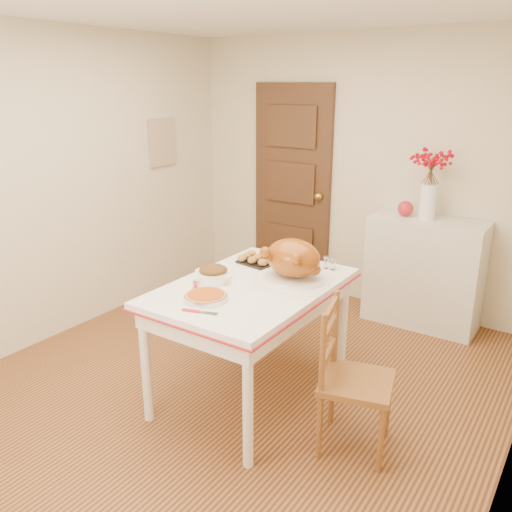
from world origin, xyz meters
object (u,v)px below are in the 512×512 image
Objects in this scene: chair_oak at (357,379)px; turkey_platter at (293,260)px; kitchen_table at (252,341)px; sideboard at (424,272)px; pumpkin_pie at (206,296)px.

chair_oak is 0.87m from turkey_platter.
chair_oak reaches higher than kitchen_table.
turkey_platter is at bearing 47.53° from chair_oak.
turkey_platter is at bearing -104.88° from sideboard.
sideboard is at bearing 71.64° from kitchen_table.
turkey_platter is (0.18, 0.22, 0.55)m from kitchen_table.
sideboard is 1.89m from kitchen_table.
turkey_platter reaches higher than sideboard.
sideboard is 1.06× the size of chair_oak.
turkey_platter is at bearing 51.16° from kitchen_table.
sideboard is at bearing 62.64° from turkey_platter.
chair_oak is 1.00m from pumpkin_pie.
kitchen_table is at bearing -141.32° from turkey_platter.
pumpkin_pie is (-0.89, -0.25, 0.39)m from chair_oak.
kitchen_table is 1.51× the size of chair_oak.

